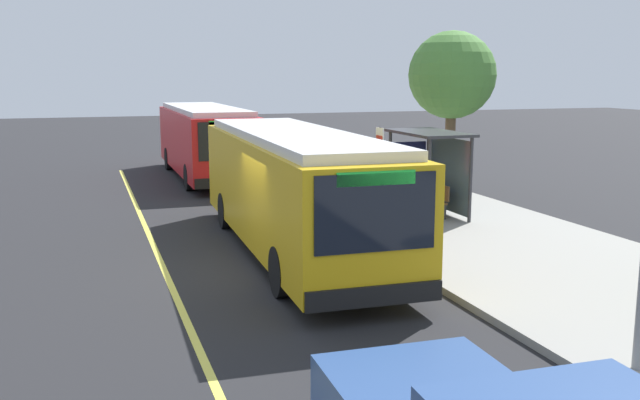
{
  "coord_description": "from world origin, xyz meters",
  "views": [
    {
      "loc": [
        14.75,
        -3.76,
        4.29
      ],
      "look_at": [
        1.25,
        0.78,
        1.74
      ],
      "focal_mm": 39.81,
      "sensor_mm": 36.0,
      "label": 1
    }
  ],
  "objects_px": {
    "transit_bus_second": "(205,139)",
    "transit_bus_main": "(295,187)",
    "route_sign_post": "(380,165)",
    "pedestrian_commuter": "(367,179)",
    "waiting_bench": "(431,199)"
  },
  "relations": [
    {
      "from": "transit_bus_second",
      "to": "pedestrian_commuter",
      "type": "distance_m",
      "value": 10.09
    },
    {
      "from": "transit_bus_second",
      "to": "transit_bus_main",
      "type": "bearing_deg",
      "value": -0.25
    },
    {
      "from": "transit_bus_second",
      "to": "waiting_bench",
      "type": "xyz_separation_m",
      "value": [
        10.76,
        4.87,
        -0.98
      ]
    },
    {
      "from": "transit_bus_second",
      "to": "route_sign_post",
      "type": "relative_size",
      "value": 3.63
    },
    {
      "from": "transit_bus_second",
      "to": "route_sign_post",
      "type": "bearing_deg",
      "value": 10.81
    },
    {
      "from": "transit_bus_main",
      "to": "transit_bus_second",
      "type": "distance_m",
      "value": 13.21
    },
    {
      "from": "waiting_bench",
      "to": "pedestrian_commuter",
      "type": "height_order",
      "value": "pedestrian_commuter"
    },
    {
      "from": "route_sign_post",
      "to": "transit_bus_main",
      "type": "bearing_deg",
      "value": -76.69
    },
    {
      "from": "transit_bus_main",
      "to": "waiting_bench",
      "type": "distance_m",
      "value": 5.59
    },
    {
      "from": "transit_bus_main",
      "to": "waiting_bench",
      "type": "xyz_separation_m",
      "value": [
        -2.45,
        4.92,
        -0.98
      ]
    },
    {
      "from": "transit_bus_main",
      "to": "pedestrian_commuter",
      "type": "height_order",
      "value": "transit_bus_main"
    },
    {
      "from": "transit_bus_main",
      "to": "route_sign_post",
      "type": "bearing_deg",
      "value": 103.31
    },
    {
      "from": "transit_bus_main",
      "to": "waiting_bench",
      "type": "relative_size",
      "value": 6.75
    },
    {
      "from": "transit_bus_second",
      "to": "pedestrian_commuter",
      "type": "height_order",
      "value": "transit_bus_second"
    },
    {
      "from": "route_sign_post",
      "to": "pedestrian_commuter",
      "type": "distance_m",
      "value": 3.35
    }
  ]
}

